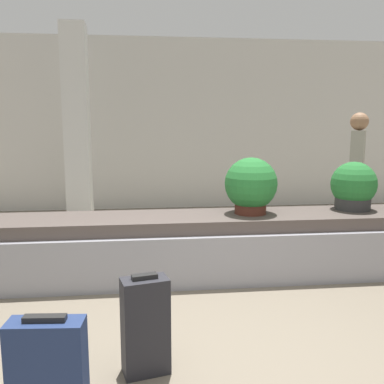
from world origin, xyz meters
TOP-DOWN VIEW (x-y plane):
  - ground_plane at (0.00, 0.00)m, footprint 18.00×18.00m
  - back_wall at (0.00, 5.53)m, footprint 18.00×0.06m
  - carousel at (0.00, 1.74)m, footprint 7.66×0.87m
  - pillar at (-1.57, 4.55)m, footprint 0.39×0.39m
  - suitcase_1 at (-0.51, -0.05)m, footprint 0.33×0.24m
  - suitcase_3 at (-1.02, -0.55)m, footprint 0.41×0.19m
  - potted_plant_0 at (0.64, 1.75)m, footprint 0.57×0.57m
  - potted_plant_2 at (1.84, 1.84)m, footprint 0.51×0.51m
  - traveler_0 at (2.51, 3.06)m, footprint 0.32×0.37m

SIDE VIEW (x-z plane):
  - ground_plane at x=0.00m, z-range 0.00..0.00m
  - suitcase_3 at x=-1.02m, z-range -0.01..0.65m
  - carousel at x=0.00m, z-range -0.01..0.65m
  - suitcase_1 at x=-0.51m, z-range -0.01..0.67m
  - potted_plant_2 at x=1.84m, z-range 0.65..1.19m
  - potted_plant_0 at x=0.64m, z-range 0.66..1.27m
  - traveler_0 at x=2.51m, z-range 0.19..1.97m
  - back_wall at x=0.00m, z-range 0.00..3.20m
  - pillar at x=-1.57m, z-range 0.00..3.20m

